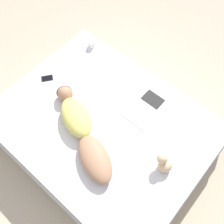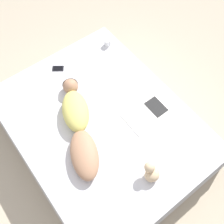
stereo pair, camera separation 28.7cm
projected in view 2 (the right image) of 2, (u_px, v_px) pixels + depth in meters
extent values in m
plane|color=#B7A88E|center=(103.00, 140.00, 3.35)|extent=(12.00, 12.00, 0.00)
cube|color=beige|center=(102.00, 134.00, 3.21)|extent=(1.83, 2.34, 0.33)
cube|color=silver|center=(102.00, 125.00, 2.97)|extent=(1.77, 2.28, 0.21)
ellipsoid|color=#A37556|center=(84.00, 154.00, 2.60)|extent=(0.47, 0.61, 0.16)
ellipsoid|color=#D1C660|center=(76.00, 111.00, 2.82)|extent=(0.47, 0.59, 0.19)
ellipsoid|color=black|center=(70.00, 85.00, 3.00)|extent=(0.23, 0.22, 0.10)
sphere|color=#A37556|center=(71.00, 86.00, 2.99)|extent=(0.17, 0.17, 0.17)
cube|color=silver|center=(138.00, 119.00, 2.88)|extent=(0.26, 0.34, 0.01)
cube|color=silver|center=(156.00, 107.00, 2.95)|extent=(0.26, 0.34, 0.01)
cube|color=black|center=(156.00, 107.00, 2.95)|extent=(0.17, 0.24, 0.00)
cylinder|color=white|center=(108.00, 42.00, 3.38)|extent=(0.08, 0.08, 0.09)
cylinder|color=black|center=(107.00, 40.00, 3.35)|extent=(0.07, 0.07, 0.01)
torus|color=white|center=(110.00, 41.00, 3.40)|extent=(0.06, 0.01, 0.06)
cube|color=black|center=(58.00, 68.00, 3.23)|extent=(0.16, 0.15, 0.01)
cube|color=black|center=(58.00, 68.00, 3.22)|extent=(0.13, 0.12, 0.00)
ellipsoid|color=#D1B289|center=(152.00, 175.00, 2.51)|extent=(0.15, 0.14, 0.13)
sphere|color=#D1B289|center=(150.00, 167.00, 2.45)|extent=(0.10, 0.10, 0.10)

